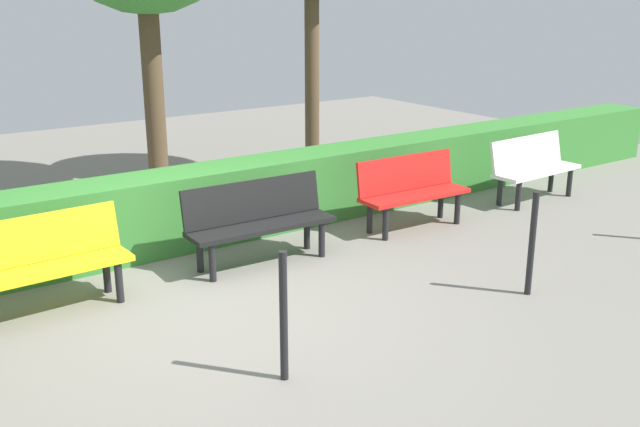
% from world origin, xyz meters
% --- Properties ---
extents(ground_plane, '(19.66, 19.66, 0.00)m').
position_xyz_m(ground_plane, '(0.00, 0.00, 0.00)').
color(ground_plane, gray).
extents(bench_white, '(1.44, 0.53, 0.86)m').
position_xyz_m(bench_white, '(-5.13, -0.66, 0.48)').
color(bench_white, white).
rests_on(bench_white, ground_plane).
extents(bench_red, '(1.43, 0.50, 0.86)m').
position_xyz_m(bench_red, '(-2.98, -0.71, 0.48)').
color(bench_red, red).
rests_on(bench_red, ground_plane).
extents(bench_black, '(1.60, 0.51, 0.86)m').
position_xyz_m(bench_black, '(-0.87, -0.73, 0.48)').
color(bench_black, black).
rests_on(bench_black, ground_plane).
extents(bench_yellow, '(1.45, 0.52, 0.86)m').
position_xyz_m(bench_yellow, '(1.28, -0.77, 0.48)').
color(bench_yellow, yellow).
rests_on(bench_yellow, ground_plane).
extents(hedge_row, '(15.66, 0.65, 0.85)m').
position_xyz_m(hedge_row, '(-0.95, -1.68, 0.42)').
color(hedge_row, '#387F33').
rests_on(hedge_row, ground_plane).
extents(railing_post_mid, '(0.06, 0.06, 1.00)m').
position_xyz_m(railing_post_mid, '(-2.51, 1.46, 0.50)').
color(railing_post_mid, black).
rests_on(railing_post_mid, ground_plane).
extents(railing_post_far, '(0.06, 0.06, 1.00)m').
position_xyz_m(railing_post_far, '(0.20, 1.46, 0.50)').
color(railing_post_far, black).
rests_on(railing_post_far, ground_plane).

